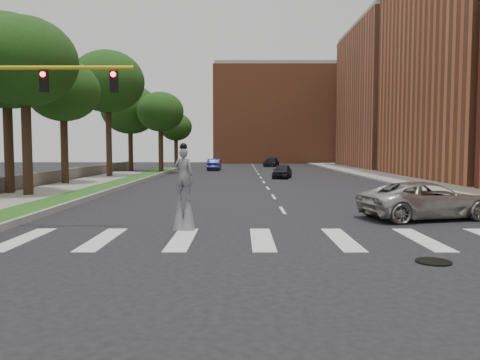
# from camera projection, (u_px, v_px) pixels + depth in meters

# --- Properties ---
(ground_plane) EXTENTS (160.00, 160.00, 0.00)m
(ground_plane) POSITION_uv_depth(u_px,v_px,m) (306.00, 246.00, 14.04)
(ground_plane) COLOR black
(ground_plane) RESTS_ON ground
(grass_median) EXTENTS (2.00, 60.00, 0.25)m
(grass_median) POSITION_uv_depth(u_px,v_px,m) (110.00, 186.00, 34.00)
(grass_median) COLOR #215217
(grass_median) RESTS_ON ground
(median_curb) EXTENTS (0.20, 60.00, 0.28)m
(median_curb) POSITION_uv_depth(u_px,v_px,m) (124.00, 186.00, 34.00)
(median_curb) COLOR gray
(median_curb) RESTS_ON ground
(sidewalk_right) EXTENTS (5.00, 90.00, 0.18)m
(sidewalk_right) POSITION_uv_depth(u_px,v_px,m) (414.00, 182.00, 38.96)
(sidewalk_right) COLOR gray
(sidewalk_right) RESTS_ON ground
(stone_wall) EXTENTS (0.50, 56.00, 1.10)m
(stone_wall) POSITION_uv_depth(u_px,v_px,m) (46.00, 179.00, 35.98)
(stone_wall) COLOR #58534C
(stone_wall) RESTS_ON ground
(manhole) EXTENTS (0.90, 0.90, 0.04)m
(manhole) POSITION_uv_depth(u_px,v_px,m) (433.00, 262.00, 12.04)
(manhole) COLOR black
(manhole) RESTS_ON ground
(building_far) EXTENTS (16.00, 22.00, 20.00)m
(building_far) POSITION_uv_depth(u_px,v_px,m) (407.00, 98.00, 67.18)
(building_far) COLOR #9E563A
(building_far) RESTS_ON ground
(building_backdrop) EXTENTS (26.00, 14.00, 18.00)m
(building_backdrop) POSITION_uv_depth(u_px,v_px,m) (282.00, 116.00, 91.22)
(building_backdrop) COLOR #9B5130
(building_backdrop) RESTS_ON ground
(traffic_signal) EXTENTS (5.30, 0.23, 6.20)m
(traffic_signal) POSITION_uv_depth(u_px,v_px,m) (23.00, 114.00, 16.76)
(traffic_signal) COLOR black
(traffic_signal) RESTS_ON ground
(stilt_performer) EXTENTS (0.83, 0.59, 3.12)m
(stilt_performer) POSITION_uv_depth(u_px,v_px,m) (184.00, 195.00, 16.63)
(stilt_performer) COLOR black
(stilt_performer) RESTS_ON ground
(suv_crossing) EXTENTS (5.99, 3.81, 1.54)m
(suv_crossing) POSITION_uv_depth(u_px,v_px,m) (427.00, 200.00, 19.42)
(suv_crossing) COLOR #B3B0A9
(suv_crossing) RESTS_ON ground
(car_near) EXTENTS (2.41, 4.26, 1.37)m
(car_near) POSITION_uv_depth(u_px,v_px,m) (282.00, 171.00, 44.90)
(car_near) COLOR black
(car_near) RESTS_ON ground
(car_mid) EXTENTS (1.66, 4.48, 1.47)m
(car_mid) POSITION_uv_depth(u_px,v_px,m) (214.00, 165.00, 60.48)
(car_mid) COLOR navy
(car_mid) RESTS_ON ground
(car_far) EXTENTS (3.01, 5.00, 1.36)m
(car_far) POSITION_uv_depth(u_px,v_px,m) (271.00, 162.00, 72.03)
(car_far) COLOR black
(car_far) RESTS_ON ground
(tree_2) EXTENTS (6.08, 6.08, 10.51)m
(tree_2) POSITION_uv_depth(u_px,v_px,m) (24.00, 62.00, 27.05)
(tree_2) COLOR black
(tree_2) RESTS_ON ground
(tree_3) EXTENTS (5.59, 5.59, 9.71)m
(tree_3) POSITION_uv_depth(u_px,v_px,m) (63.00, 91.00, 35.89)
(tree_3) COLOR black
(tree_3) RESTS_ON ground
(tree_4) EXTENTS (7.00, 7.00, 12.23)m
(tree_4) POSITION_uv_depth(u_px,v_px,m) (108.00, 82.00, 44.76)
(tree_4) COLOR black
(tree_4) RESTS_ON ground
(tree_5) EXTENTS (6.90, 6.90, 10.43)m
(tree_5) POSITION_uv_depth(u_px,v_px,m) (130.00, 110.00, 56.04)
(tree_5) COLOR black
(tree_5) RESTS_ON ground
(tree_6) EXTENTS (5.29, 5.29, 9.24)m
(tree_6) POSITION_uv_depth(u_px,v_px,m) (160.00, 112.00, 52.86)
(tree_6) COLOR black
(tree_6) RESTS_ON ground
(tree_7) EXTENTS (4.63, 4.63, 7.84)m
(tree_7) POSITION_uv_depth(u_px,v_px,m) (176.00, 127.00, 66.79)
(tree_7) COLOR black
(tree_7) RESTS_ON ground
(tree_8) EXTENTS (6.75, 6.75, 11.05)m
(tree_8) POSITION_uv_depth(u_px,v_px,m) (6.00, 61.00, 28.22)
(tree_8) COLOR black
(tree_8) RESTS_ON ground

